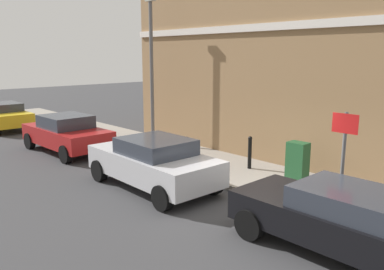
{
  "coord_description": "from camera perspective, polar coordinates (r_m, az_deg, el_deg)",
  "views": [
    {
      "loc": [
        -7.37,
        -5.37,
        3.68
      ],
      "look_at": [
        0.95,
        3.47,
        1.2
      ],
      "focal_mm": 36.79,
      "sensor_mm": 36.0,
      "label": 1
    }
  ],
  "objects": [
    {
      "name": "sidewalk",
      "position": [
        15.06,
        -4.16,
        -2.34
      ],
      "size": [
        2.75,
        30.0,
        0.15
      ],
      "primitive_type": "cube",
      "color": "gray",
      "rests_on": "ground"
    },
    {
      "name": "car_yellow",
      "position": [
        21.87,
        -25.62,
        2.59
      ],
      "size": [
        1.86,
        3.97,
        1.33
      ],
      "rotation": [
        0.0,
        0.0,
        1.55
      ],
      "color": "gold",
      "rests_on": "ground"
    },
    {
      "name": "bollard_far_kerb",
      "position": [
        12.31,
        -0.75,
        -2.44
      ],
      "size": [
        0.14,
        0.14,
        1.04
      ],
      "color": "black",
      "rests_on": "sidewalk"
    },
    {
      "name": "car_black",
      "position": [
        7.93,
        20.96,
        -11.29
      ],
      "size": [
        1.8,
        4.11,
        1.32
      ],
      "rotation": [
        0.0,
        0.0,
        1.56
      ],
      "color": "black",
      "rests_on": "ground"
    },
    {
      "name": "street_sign",
      "position": [
        9.39,
        21.14,
        -1.65
      ],
      "size": [
        0.08,
        0.6,
        2.3
      ],
      "color": "#59595B",
      "rests_on": "sidewalk"
    },
    {
      "name": "utility_cabinet",
      "position": [
        11.44,
        15.02,
        -4.05
      ],
      "size": [
        0.46,
        0.61,
        1.15
      ],
      "color": "#1E4C28",
      "rests_on": "sidewalk"
    },
    {
      "name": "car_red",
      "position": [
        15.83,
        -17.72,
        0.27
      ],
      "size": [
        1.98,
        4.14,
        1.43
      ],
      "rotation": [
        0.0,
        0.0,
        1.59
      ],
      "color": "maroon",
      "rests_on": "ground"
    },
    {
      "name": "bollard_near_cabinet",
      "position": [
        12.5,
        8.38,
        -2.36
      ],
      "size": [
        0.14,
        0.14,
        1.04
      ],
      "color": "black",
      "rests_on": "sidewalk"
    },
    {
      "name": "car_silver",
      "position": [
        11.05,
        -5.59,
        -3.88
      ],
      "size": [
        2.02,
        4.19,
        1.43
      ],
      "rotation": [
        0.0,
        0.0,
        1.55
      ],
      "color": "#B7B7BC",
      "rests_on": "ground"
    },
    {
      "name": "ground",
      "position": [
        9.83,
        10.08,
        -10.61
      ],
      "size": [
        80.0,
        80.0,
        0.0
      ],
      "primitive_type": "plane",
      "color": "#38383A"
    },
    {
      "name": "lamppost",
      "position": [
        15.64,
        -5.89,
        10.1
      ],
      "size": [
        0.2,
        0.44,
        5.72
      ],
      "color": "#59595B",
      "rests_on": "sidewalk"
    },
    {
      "name": "corner_building",
      "position": [
        16.71,
        14.76,
        10.81
      ],
      "size": [
        7.22,
        11.11,
        7.15
      ],
      "color": "olive",
      "rests_on": "ground"
    }
  ]
}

